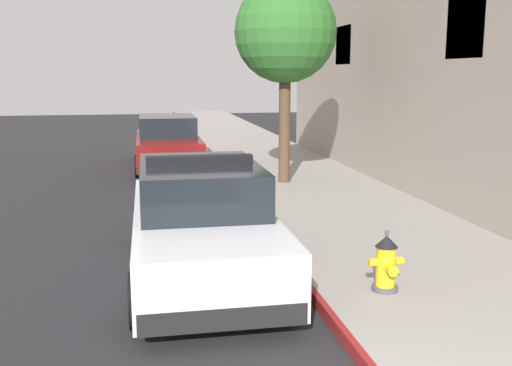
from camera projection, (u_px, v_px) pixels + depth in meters
ground_plane at (48, 211)px, 12.67m from camera, size 35.16×60.00×0.20m
sidewalk_pavement at (317, 193)px, 13.72m from camera, size 3.69×60.00×0.15m
curb_painted_edge at (237, 196)px, 13.38m from camera, size 0.08×60.00×0.15m
police_cruiser at (201, 222)px, 8.31m from camera, size 1.94×4.84×1.68m
parked_car_silver_ahead at (168, 143)px, 17.89m from camera, size 1.94×4.84×1.56m
fire_hydrant at (386, 263)px, 7.24m from camera, size 0.44×0.40×0.76m
street_tree at (285, 33)px, 14.03m from camera, size 2.45×2.45×4.87m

